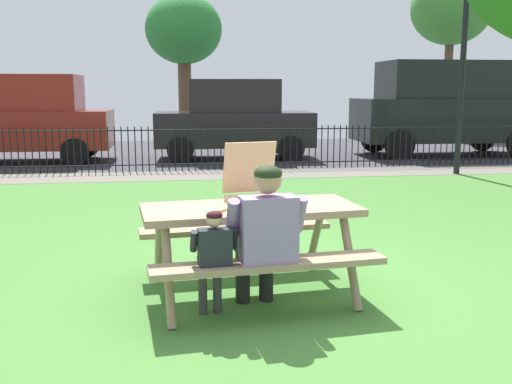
{
  "coord_description": "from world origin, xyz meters",
  "views": [
    {
      "loc": [
        -1.0,
        -4.79,
        1.74
      ],
      "look_at": [
        -0.22,
        0.76,
        0.75
      ],
      "focal_mm": 40.99,
      "sensor_mm": 36.0,
      "label": 1
    }
  ],
  "objects": [
    {
      "name": "ground",
      "position": [
        0.0,
        1.92,
        -0.01
      ],
      "size": [
        28.0,
        11.83,
        0.02
      ],
      "primitive_type": "cube",
      "color": "#477F35"
    },
    {
      "name": "cobblestone_walkway",
      "position": [
        0.0,
        7.13,
        -0.0
      ],
      "size": [
        28.0,
        1.4,
        0.01
      ],
      "primitive_type": "cube",
      "color": "slate"
    },
    {
      "name": "street_asphalt",
      "position": [
        0.0,
        11.66,
        -0.01
      ],
      "size": [
        28.0,
        7.66,
        0.01
      ],
      "primitive_type": "cube",
      "color": "#38383D"
    },
    {
      "name": "picnic_table_foreground",
      "position": [
        -0.38,
        -0.02,
        0.6
      ],
      "size": [
        1.95,
        1.67,
        0.79
      ],
      "color": "#9A8062",
      "rests_on": "ground"
    },
    {
      "name": "pizza_box_open",
      "position": [
        -0.32,
        0.12,
        0.89
      ],
      "size": [
        0.56,
        0.62,
        0.52
      ],
      "color": "tan",
      "rests_on": "picnic_table_foreground"
    },
    {
      "name": "pizza_slice_on_table",
      "position": [
        -0.67,
        -0.15,
        0.78
      ],
      "size": [
        0.24,
        0.23,
        0.02
      ],
      "color": "#EBD376",
      "rests_on": "picnic_table_foreground"
    },
    {
      "name": "adult_at_table",
      "position": [
        -0.33,
        -0.52,
        0.66
      ],
      "size": [
        0.63,
        0.62,
        1.19
      ],
      "color": "black",
      "rests_on": "ground"
    },
    {
      "name": "child_at_table",
      "position": [
        -0.73,
        -0.59,
        0.52
      ],
      "size": [
        0.36,
        0.36,
        0.87
      ],
      "color": "#383838",
      "rests_on": "ground"
    },
    {
      "name": "iron_fence_streetside",
      "position": [
        -0.0,
        7.83,
        0.49
      ],
      "size": [
        22.33,
        0.03,
        0.96
      ],
      "color": "black",
      "rests_on": "ground"
    },
    {
      "name": "lamp_post_walkway",
      "position": [
        4.82,
        6.58,
        2.47
      ],
      "size": [
        0.28,
        0.28,
        4.05
      ],
      "color": "black",
      "rests_on": "ground"
    },
    {
      "name": "parked_car_far_left",
      "position": [
        -4.82,
        9.89,
        1.1
      ],
      "size": [
        4.61,
        1.97,
        2.08
      ],
      "color": "maroon",
      "rests_on": "ground"
    },
    {
      "name": "parked_car_left",
      "position": [
        0.52,
        9.89,
        1.01
      ],
      "size": [
        3.99,
        2.02,
        1.98
      ],
      "color": "black",
      "rests_on": "ground"
    },
    {
      "name": "parked_car_center",
      "position": [
        6.13,
        9.89,
        1.31
      ],
      "size": [
        4.73,
        2.13,
        2.46
      ],
      "color": "black",
      "rests_on": "ground"
    },
    {
      "name": "far_tree_midleft",
      "position": [
        -0.58,
        16.21,
        3.71
      ],
      "size": [
        2.65,
        2.65,
        4.99
      ],
      "color": "brown",
      "rests_on": "ground"
    },
    {
      "name": "far_tree_center",
      "position": [
        9.18,
        16.21,
        4.63
      ],
      "size": [
        2.95,
        2.95,
        6.0
      ],
      "color": "brown",
      "rests_on": "ground"
    }
  ]
}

